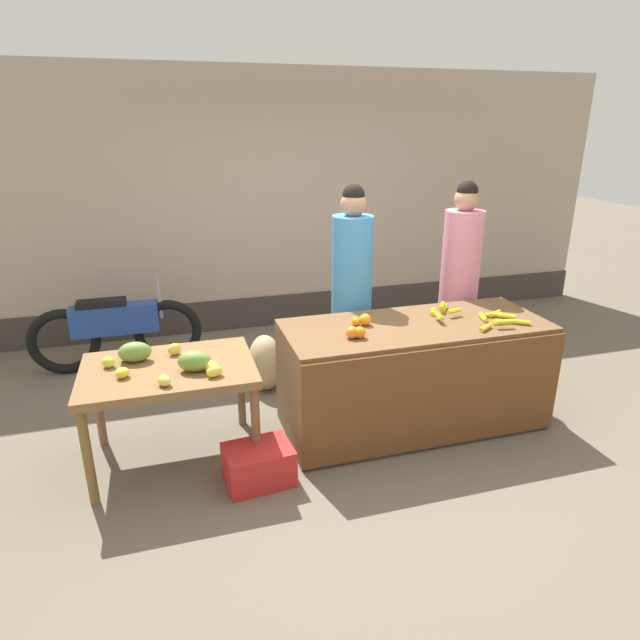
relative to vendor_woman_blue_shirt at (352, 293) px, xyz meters
name	(u,v)px	position (x,y,z in m)	size (l,w,h in m)	color
ground_plane	(351,431)	(-0.21, -0.65, -0.92)	(24.00, 24.00, 0.00)	#665B4C
market_wall_back	(277,206)	(-0.21, 1.96, 0.47)	(8.00, 0.23, 2.84)	tan
fruit_stall_counter	(413,375)	(0.29, -0.66, -0.50)	(2.01, 0.83, 0.84)	brown
side_table_wooden	(169,378)	(-1.54, -0.65, -0.27)	(1.14, 0.79, 0.73)	brown
banana_bunch_pile	(477,316)	(0.78, -0.69, -0.05)	(0.66, 0.60, 0.07)	yellow
orange_pile	(359,327)	(-0.19, -0.70, -0.03)	(0.27, 0.32, 0.09)	orange
mango_papaya_pile	(161,359)	(-1.57, -0.64, -0.13)	(0.79, 0.63, 0.14)	yellow
vendor_woman_blue_shirt	(352,293)	(0.00, 0.00, 0.00)	(0.34, 0.34, 1.82)	#33333D
vendor_woman_pink_shirt	(459,283)	(1.02, 0.01, 0.00)	(0.34, 0.34, 1.82)	#33333D
parked_motorcycle	(116,329)	(-2.00, 1.10, -0.52)	(1.60, 0.18, 0.88)	black
produce_crate	(259,465)	(-1.02, -1.07, -0.79)	(0.44, 0.32, 0.26)	red
produce_sack	(265,363)	(-0.71, 0.25, -0.66)	(0.36, 0.30, 0.51)	tan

